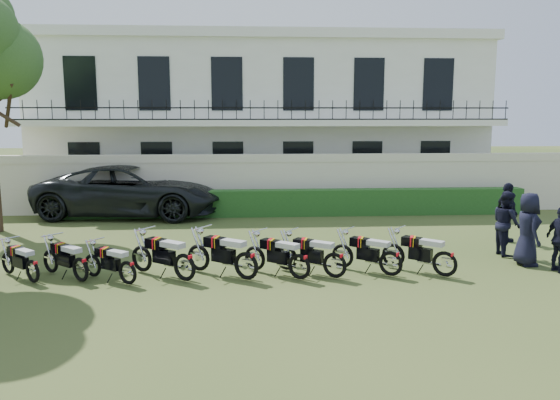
{
  "coord_description": "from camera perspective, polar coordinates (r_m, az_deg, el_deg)",
  "views": [
    {
      "loc": [
        -0.76,
        -13.32,
        3.89
      ],
      "look_at": [
        0.26,
        2.75,
        1.32
      ],
      "focal_mm": 35.0,
      "sensor_mm": 36.0,
      "label": 1
    }
  ],
  "objects": [
    {
      "name": "building",
      "position": [
        27.29,
        -2.06,
        8.68
      ],
      "size": [
        20.4,
        9.6,
        7.4
      ],
      "color": "white",
      "rests_on": "ground"
    },
    {
      "name": "motorcycle_3",
      "position": [
        12.96,
        -15.65,
        -6.76
      ],
      "size": [
        1.46,
        1.05,
        0.94
      ],
      "rotation": [
        0.0,
        0.0,
        0.96
      ],
      "color": "black",
      "rests_on": "ground"
    },
    {
      "name": "motorcycle_6",
      "position": [
        12.85,
        2.04,
        -6.32
      ],
      "size": [
        1.56,
        1.28,
        1.05
      ],
      "rotation": [
        0.0,
        0.0,
        0.9
      ],
      "color": "black",
      "rests_on": "ground"
    },
    {
      "name": "ground",
      "position": [
        13.9,
        -0.35,
        -7.19
      ],
      "size": [
        100.0,
        100.0,
        0.0
      ],
      "primitive_type": "plane",
      "color": "#33481C",
      "rests_on": "ground"
    },
    {
      "name": "motorcycle_8",
      "position": [
        13.38,
        11.52,
        -5.91
      ],
      "size": [
        1.56,
        1.23,
        1.03
      ],
      "rotation": [
        0.0,
        0.0,
        0.91
      ],
      "color": "black",
      "rests_on": "ground"
    },
    {
      "name": "officer_3",
      "position": [
        15.4,
        24.46,
        -2.79
      ],
      "size": [
        0.66,
        0.96,
        1.89
      ],
      "primitive_type": "imported",
      "rotation": [
        0.0,
        0.0,
        1.51
      ],
      "color": "black",
      "rests_on": "ground"
    },
    {
      "name": "motorcycle_1",
      "position": [
        13.85,
        -24.46,
        -6.26
      ],
      "size": [
        1.33,
        1.18,
        0.92
      ],
      "rotation": [
        0.0,
        0.0,
        0.85
      ],
      "color": "black",
      "rests_on": "ground"
    },
    {
      "name": "suv",
      "position": [
        21.6,
        -15.31,
        0.95
      ],
      "size": [
        7.26,
        3.94,
        1.93
      ],
      "primitive_type": "imported",
      "rotation": [
        0.0,
        0.0,
        1.46
      ],
      "color": "black",
      "rests_on": "ground"
    },
    {
      "name": "motorcycle_5",
      "position": [
        12.82,
        -3.55,
        -6.17
      ],
      "size": [
        1.78,
        1.27,
        1.14
      ],
      "rotation": [
        0.0,
        0.0,
        0.97
      ],
      "color": "black",
      "rests_on": "ground"
    },
    {
      "name": "perimeter_wall",
      "position": [
        21.51,
        -1.58,
        1.79
      ],
      "size": [
        30.0,
        0.35,
        2.3
      ],
      "color": "beige",
      "rests_on": "ground"
    },
    {
      "name": "motorcycle_4",
      "position": [
        12.89,
        -9.95,
        -6.24
      ],
      "size": [
        1.72,
        1.3,
        1.12
      ],
      "rotation": [
        0.0,
        0.0,
        0.94
      ],
      "color": "black",
      "rests_on": "ground"
    },
    {
      "name": "officer_4",
      "position": [
        16.27,
        22.59,
        -2.25
      ],
      "size": [
        0.7,
        0.88,
        1.79
      ],
      "primitive_type": "imported",
      "rotation": [
        0.0,
        0.0,
        1.55
      ],
      "color": "black",
      "rests_on": "ground"
    },
    {
      "name": "motorcycle_9",
      "position": [
        13.63,
        16.87,
        -5.79
      ],
      "size": [
        1.55,
        1.33,
        1.06
      ],
      "rotation": [
        0.0,
        0.0,
        0.87
      ],
      "color": "black",
      "rests_on": "ground"
    },
    {
      "name": "motorcycle_7",
      "position": [
        13.02,
        5.75,
        -6.15
      ],
      "size": [
        1.65,
        1.15,
        1.05
      ],
      "rotation": [
        0.0,
        0.0,
        0.98
      ],
      "color": "black",
      "rests_on": "ground"
    },
    {
      "name": "motorcycle_2",
      "position": [
        13.49,
        -20.15,
        -6.26
      ],
      "size": [
        1.44,
        1.23,
        0.99
      ],
      "rotation": [
        0.0,
        0.0,
        0.87
      ],
      "color": "black",
      "rests_on": "ground"
    },
    {
      "name": "hedge",
      "position": [
        20.87,
        1.25,
        -0.29
      ],
      "size": [
        18.0,
        0.6,
        1.0
      ],
      "primitive_type": "cube",
      "color": "#194518",
      "rests_on": "ground"
    },
    {
      "name": "officer_5",
      "position": [
        17.99,
        22.61,
        -1.2
      ],
      "size": [
        0.51,
        1.09,
        1.81
      ],
      "primitive_type": "imported",
      "rotation": [
        0.0,
        0.0,
        1.64
      ],
      "color": "black",
      "rests_on": "ground"
    }
  ]
}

